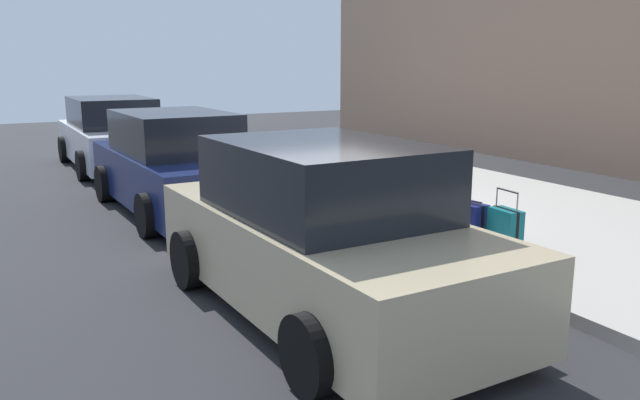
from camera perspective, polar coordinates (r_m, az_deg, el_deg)
ground_plane at (r=10.05m, az=0.56°, el=-1.81°), size 40.00×40.00×0.00m
sidewalk_curb at (r=11.44m, az=11.55°, el=0.03°), size 18.00×5.00×0.14m
suitcase_teal_0 at (r=8.21m, az=16.13°, el=-2.58°), size 0.44×0.25×0.78m
suitcase_navy_1 at (r=8.48m, az=13.12°, el=-2.00°), size 0.46×0.30×0.58m
suitcase_red_2 at (r=8.90m, az=11.76°, el=-0.80°), size 0.37×0.21×0.92m
suitcase_silver_3 at (r=9.19m, az=9.29°, el=-0.20°), size 0.48×0.21×1.02m
suitcase_olive_4 at (r=9.58m, az=7.43°, el=0.34°), size 0.42×0.27×0.88m
suitcase_black_5 at (r=10.00m, az=6.18°, el=0.37°), size 0.38×0.21×0.57m
suitcase_maroon_6 at (r=10.36m, az=4.33°, el=1.10°), size 0.50×0.22×0.66m
suitcase_teal_7 at (r=10.81m, az=3.10°, el=1.39°), size 0.39×0.21×0.80m
fire_hydrant at (r=11.35m, az=1.26°, el=2.59°), size 0.39×0.21×0.76m
bollard_post at (r=11.95m, az=-1.21°, el=2.86°), size 0.13×0.13×0.71m
parked_car_beige_0 at (r=6.22m, az=0.27°, el=-3.13°), size 4.41×2.14×1.70m
parked_car_navy_1 at (r=10.79m, az=-12.73°, el=3.02°), size 4.49×2.05×1.64m
parked_car_white_2 at (r=15.71m, az=-17.94°, el=5.51°), size 4.64×2.05×1.63m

